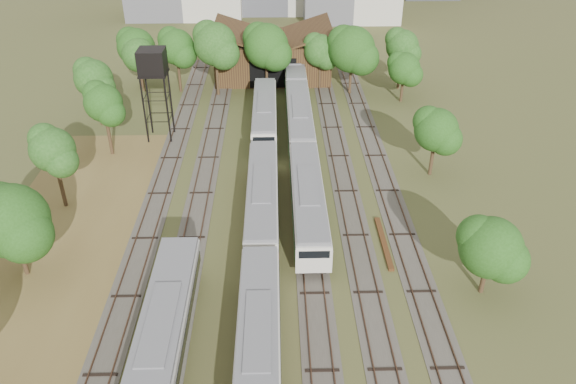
{
  "coord_description": "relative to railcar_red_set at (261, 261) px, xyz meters",
  "views": [
    {
      "loc": [
        -0.77,
        -21.16,
        28.31
      ],
      "look_at": [
        0.27,
        20.96,
        2.5
      ],
      "focal_mm": 35.0,
      "sensor_mm": 36.0,
      "label": 1
    }
  ],
  "objects": [
    {
      "name": "railcar_green_set",
      "position": [
        4.0,
        25.71,
        0.03
      ],
      "size": [
        2.8,
        52.08,
        3.46
      ],
      "color": "black",
      "rests_on": "ground"
    },
    {
      "name": "water_tower",
      "position": [
        -11.85,
        25.26,
        6.86
      ],
      "size": [
        2.97,
        2.97,
        10.27
      ],
      "color": "black",
      "rests_on": "ground"
    },
    {
      "name": "maintenance_shed",
      "position": [
        1.0,
        45.75,
        1.12
      ],
      "size": [
        16.45,
        11.55,
        7.58
      ],
      "color": "#362013",
      "rests_on": "ground"
    },
    {
      "name": "tree_band_right",
      "position": [
        16.96,
        14.56,
        2.67
      ],
      "size": [
        5.59,
        41.43,
        7.1
      ],
      "color": "#382616",
      "rests_on": "ground"
    },
    {
      "name": "rail_pile_far",
      "position": [
        10.2,
        4.28,
        -1.68
      ],
      "size": [
        0.45,
        7.24,
        0.24
      ],
      "primitive_type": "cube",
      "color": "brown",
      "rests_on": "ground"
    },
    {
      "name": "tracks",
      "position": [
        1.33,
        12.77,
        -1.75
      ],
      "size": [
        24.6,
        80.0,
        0.19
      ],
      "color": "#4C473D",
      "rests_on": "ground"
    },
    {
      "name": "old_grey_coach",
      "position": [
        -6.0,
        -8.23,
        0.2
      ],
      "size": [
        2.95,
        18.0,
        3.65
      ],
      "color": "black",
      "rests_on": "ground"
    },
    {
      "name": "railcar_red_set",
      "position": [
        0.0,
        0.0,
        0.0
      ],
      "size": [
        2.75,
        34.57,
        3.4
      ],
      "color": "black",
      "rests_on": "ground"
    },
    {
      "name": "railcar_rear",
      "position": [
        0.0,
        27.25,
        -0.01
      ],
      "size": [
        2.74,
        16.07,
        3.38
      ],
      "color": "black",
      "rests_on": "ground"
    },
    {
      "name": "dry_grass_patch",
      "position": [
        -16.0,
        -4.23,
        -1.78
      ],
      "size": [
        14.0,
        60.0,
        0.04
      ],
      "primitive_type": "cube",
      "color": "brown",
      "rests_on": "ground"
    },
    {
      "name": "tree_band_left",
      "position": [
        -18.42,
        8.25,
        3.71
      ],
      "size": [
        7.75,
        67.29,
        8.54
      ],
      "color": "#382616",
      "rests_on": "ground"
    },
    {
      "name": "tree_band_far",
      "position": [
        0.78,
        39.16,
        4.25
      ],
      "size": [
        39.43,
        7.4,
        9.67
      ],
      "color": "#382616",
      "rests_on": "ground"
    }
  ]
}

